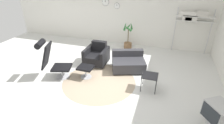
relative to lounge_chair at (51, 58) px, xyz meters
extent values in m
plane|color=silver|center=(1.70, 0.57, -0.70)|extent=(12.00, 12.00, 0.00)
cube|color=silver|center=(1.70, 3.67, 0.70)|extent=(12.00, 0.06, 2.80)
cylinder|color=black|center=(0.53, 3.63, 1.19)|extent=(0.33, 0.01, 0.33)
cylinder|color=white|center=(0.53, 3.63, 1.19)|extent=(0.31, 0.02, 0.31)
cube|color=black|center=(0.53, 3.61, 1.23)|extent=(0.01, 0.01, 0.09)
cylinder|color=black|center=(1.07, 3.63, 1.05)|extent=(0.26, 0.01, 0.26)
cylinder|color=white|center=(1.07, 3.63, 1.05)|extent=(0.25, 0.02, 0.25)
cube|color=black|center=(1.07, 3.61, 1.09)|extent=(0.01, 0.01, 0.07)
cylinder|color=tan|center=(1.52, 0.20, -0.70)|extent=(2.31, 2.31, 0.01)
cylinder|color=#BCBCC1|center=(0.28, 0.09, -0.69)|extent=(0.55, 0.55, 0.02)
cylinder|color=#BCBCC1|center=(0.28, 0.09, -0.53)|extent=(0.06, 0.06, 0.30)
cube|color=black|center=(0.28, 0.09, -0.34)|extent=(0.72, 0.68, 0.06)
cube|color=black|center=(-0.12, -0.04, 0.08)|extent=(0.45, 0.59, 0.80)
cylinder|color=black|center=(-0.24, -0.08, 0.47)|extent=(0.32, 0.51, 0.18)
cylinder|color=#BCBCC1|center=(1.01, 0.32, -0.69)|extent=(0.36, 0.36, 0.02)
cylinder|color=#BCBCC1|center=(1.01, 0.32, -0.52)|extent=(0.05, 0.05, 0.31)
cube|color=black|center=(1.01, 0.32, -0.34)|extent=(0.49, 0.42, 0.06)
cube|color=silver|center=(0.98, 1.32, -0.67)|extent=(0.67, 0.69, 0.06)
cube|color=black|center=(0.98, 1.32, -0.48)|extent=(0.57, 0.84, 0.33)
cube|color=black|center=(0.97, 1.64, -0.11)|extent=(0.56, 0.19, 0.40)
cube|color=black|center=(1.32, 1.32, -0.37)|extent=(0.13, 0.83, 0.55)
cube|color=black|center=(0.64, 1.31, -0.37)|extent=(0.13, 0.83, 0.55)
cube|color=black|center=(2.22, 1.24, -0.67)|extent=(1.19, 1.02, 0.05)
cube|color=#333338|center=(2.22, 1.24, -0.48)|extent=(1.34, 1.18, 0.35)
cube|color=#333338|center=(2.11, 1.54, -0.19)|extent=(1.12, 0.56, 0.23)
cube|color=black|center=(3.06, 0.29, -0.23)|extent=(0.45, 0.45, 0.02)
cylinder|color=black|center=(2.86, 0.08, -0.47)|extent=(0.02, 0.02, 0.46)
cylinder|color=black|center=(3.27, 0.08, -0.47)|extent=(0.02, 0.02, 0.46)
cylinder|color=black|center=(2.86, 0.49, -0.47)|extent=(0.02, 0.02, 0.46)
cylinder|color=black|center=(3.27, 0.49, -0.47)|extent=(0.02, 0.02, 0.46)
cylinder|color=#B7B7B7|center=(4.68, -0.61, -0.62)|extent=(0.35, 0.35, 0.15)
cube|color=#B7B7B7|center=(4.68, -0.61, -0.33)|extent=(0.68, 0.69, 0.43)
cube|color=#282D33|center=(4.49, -0.74, -0.33)|extent=(0.27, 0.39, 0.37)
cylinder|color=brown|center=(1.74, 3.17, -0.58)|extent=(0.35, 0.35, 0.24)
cylinder|color=#382819|center=(1.74, 3.17, -0.47)|extent=(0.32, 0.32, 0.02)
cylinder|color=brown|center=(1.74, 3.17, -0.15)|extent=(0.04, 0.04, 0.63)
cone|color=#2D6B33|center=(1.87, 3.19, 0.32)|extent=(0.14, 0.34, 0.37)
cone|color=#2D6B33|center=(1.74, 3.27, 0.30)|extent=(0.28, 0.10, 0.33)
cone|color=#2D6B33|center=(1.59, 3.17, 0.30)|extent=(0.11, 0.37, 0.34)
cone|color=#2D6B33|center=(1.74, 3.00, 0.28)|extent=(0.40, 0.10, 0.31)
cylinder|color=#BCBCC1|center=(3.65, 3.53, 0.23)|extent=(0.03, 0.03, 1.86)
cylinder|color=#BCBCC1|center=(4.99, 3.53, 0.23)|extent=(0.03, 0.03, 1.86)
cube|color=white|center=(4.32, 3.41, 0.69)|extent=(1.39, 0.28, 0.02)
cube|color=white|center=(4.32, 3.41, 0.86)|extent=(1.39, 0.28, 0.02)
cube|color=beige|center=(4.12, 3.40, 0.80)|extent=(0.54, 0.24, 0.20)
cube|color=silver|center=(4.03, 3.40, 0.95)|extent=(0.61, 0.24, 0.15)
cube|color=#B7B2A8|center=(4.08, 3.40, 0.77)|extent=(0.25, 0.24, 0.13)
cube|color=beige|center=(4.55, 3.40, 0.97)|extent=(0.42, 0.24, 0.20)
camera|label=1|loc=(3.34, -4.09, 2.42)|focal=28.00mm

